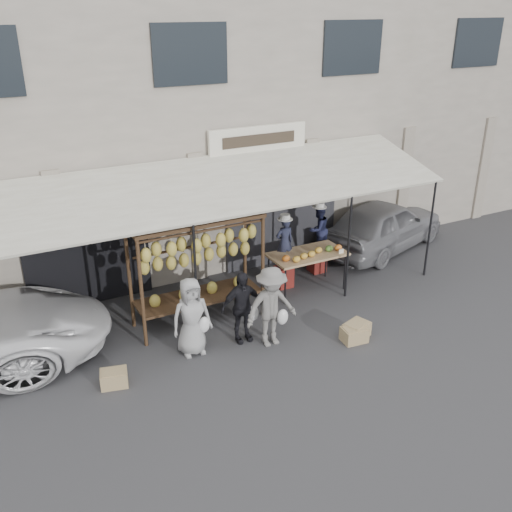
{
  "coord_description": "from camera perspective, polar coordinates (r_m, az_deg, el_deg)",
  "views": [
    {
      "loc": [
        -4.42,
        -7.85,
        5.93
      ],
      "look_at": [
        0.4,
        1.4,
        1.3
      ],
      "focal_mm": 40.0,
      "sensor_mm": 36.0,
      "label": 1
    }
  ],
  "objects": [
    {
      "name": "vendor_right",
      "position": [
        13.46,
        6.26,
        2.66
      ],
      "size": [
        0.66,
        0.56,
        1.17
      ],
      "primitive_type": "imported",
      "rotation": [
        0.0,
        0.0,
        3.37
      ],
      "color": "#1B1F3D",
      "rests_on": "stool_right"
    },
    {
      "name": "stool_left",
      "position": [
        12.99,
        2.79,
        -2.04
      ],
      "size": [
        0.43,
        0.43,
        0.49
      ],
      "primitive_type": "cube",
      "rotation": [
        0.0,
        0.0,
        0.25
      ],
      "color": "maroon",
      "rests_on": "ground_plane"
    },
    {
      "name": "ground_plane",
      "position": [
        10.79,
        1.56,
        -9.43
      ],
      "size": [
        90.0,
        90.0,
        0.0
      ],
      "primitive_type": "plane",
      "color": "#2D2D30"
    },
    {
      "name": "customer_mid",
      "position": [
        10.74,
        -1.45,
        -5.12
      ],
      "size": [
        0.85,
        0.36,
        1.44
      ],
      "primitive_type": "imported",
      "rotation": [
        0.0,
        0.0,
        -0.01
      ],
      "color": "black",
      "rests_on": "ground_plane"
    },
    {
      "name": "crate_far",
      "position": [
        10.14,
        -14.01,
        -11.78
      ],
      "size": [
        0.51,
        0.44,
        0.27
      ],
      "primitive_type": "cube",
      "rotation": [
        0.0,
        0.0,
        -0.24
      ],
      "color": "tan",
      "rests_on": "ground_plane"
    },
    {
      "name": "banana_rack",
      "position": [
        11.03,
        -5.89,
        0.52
      ],
      "size": [
        2.6,
        0.9,
        2.24
      ],
      "color": "black",
      "rests_on": "ground_plane"
    },
    {
      "name": "crate_near_b",
      "position": [
        11.29,
        10.02,
        -7.29
      ],
      "size": [
        0.58,
        0.5,
        0.29
      ],
      "primitive_type": "cube",
      "rotation": [
        0.0,
        0.0,
        0.32
      ],
      "color": "tan",
      "rests_on": "ground_plane"
    },
    {
      "name": "vendor_left",
      "position": [
        12.65,
        2.87,
        1.35
      ],
      "size": [
        0.43,
        0.29,
        1.17
      ],
      "primitive_type": "imported",
      "rotation": [
        0.0,
        0.0,
        3.12
      ],
      "color": "#22263C",
      "rests_on": "stool_left"
    },
    {
      "name": "sedan",
      "position": [
        15.19,
        12.59,
        3.07
      ],
      "size": [
        4.23,
        2.71,
        1.34
      ],
      "primitive_type": "imported",
      "rotation": [
        0.0,
        0.0,
        1.88
      ],
      "color": "gray",
      "rests_on": "ground_plane"
    },
    {
      "name": "customer_right",
      "position": [
        10.58,
        1.53,
        -5.12
      ],
      "size": [
        1.03,
        0.59,
        1.59
      ],
      "primitive_type": "imported",
      "rotation": [
        0.0,
        0.0,
        -0.0
      ],
      "color": "slate",
      "rests_on": "ground_plane"
    },
    {
      "name": "shophouse",
      "position": [
        15.18,
        -10.67,
        14.89
      ],
      "size": [
        24.0,
        6.15,
        7.3
      ],
      "color": "#A79C8E",
      "rests_on": "ground_plane"
    },
    {
      "name": "awning",
      "position": [
        11.56,
        -3.79,
        6.98
      ],
      "size": [
        10.0,
        2.35,
        2.92
      ],
      "color": "silver",
      "rests_on": "ground_plane"
    },
    {
      "name": "crate_near_a",
      "position": [
        11.15,
        9.79,
        -7.76
      ],
      "size": [
        0.5,
        0.4,
        0.28
      ],
      "primitive_type": "cube",
      "rotation": [
        0.0,
        0.0,
        -0.11
      ],
      "color": "tan",
      "rests_on": "ground_plane"
    },
    {
      "name": "customer_left",
      "position": [
        10.42,
        -6.48,
        -6.04
      ],
      "size": [
        0.75,
        0.5,
        1.5
      ],
      "primitive_type": "imported",
      "rotation": [
        0.0,
        0.0,
        -0.03
      ],
      "color": "#989898",
      "rests_on": "ground_plane"
    },
    {
      "name": "produce_table",
      "position": [
        12.57,
        5.27,
        0.11
      ],
      "size": [
        1.7,
        0.9,
        1.04
      ],
      "color": "tan",
      "rests_on": "ground_plane"
    },
    {
      "name": "stool_right",
      "position": [
        13.78,
        6.11,
        -0.57
      ],
      "size": [
        0.45,
        0.45,
        0.49
      ],
      "primitive_type": "cube",
      "rotation": [
        0.0,
        0.0,
        -0.34
      ],
      "color": "maroon",
      "rests_on": "ground_plane"
    }
  ]
}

